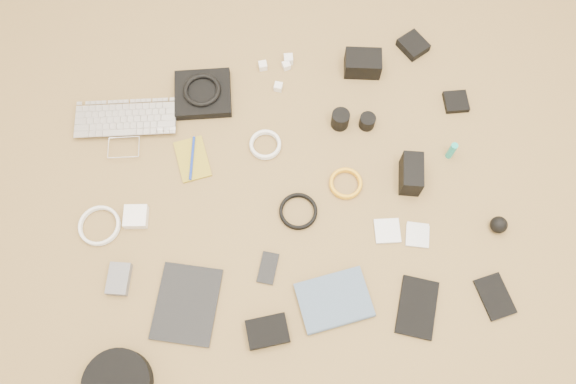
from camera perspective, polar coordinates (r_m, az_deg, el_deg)
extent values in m
cube|color=olive|center=(1.86, -0.80, -1.39)|extent=(4.00, 4.00, 0.04)
imported|color=silver|center=(2.01, -16.18, 5.87)|extent=(0.38, 0.29, 0.03)
cube|color=black|center=(2.02, -8.63, 9.83)|extent=(0.22, 0.21, 0.03)
torus|color=black|center=(2.00, -8.73, 10.20)|extent=(0.17, 0.17, 0.02)
cube|color=white|center=(2.07, -2.57, 12.69)|extent=(0.03, 0.03, 0.03)
cube|color=white|center=(2.07, -0.17, 12.72)|extent=(0.03, 0.03, 0.02)
cube|color=white|center=(2.08, 0.05, 13.34)|extent=(0.04, 0.04, 0.03)
cube|color=white|center=(2.02, -0.99, 10.64)|extent=(0.04, 0.04, 0.03)
cube|color=black|center=(2.06, 7.60, 12.81)|extent=(0.15, 0.12, 0.07)
cube|color=black|center=(2.16, 12.59, 14.35)|extent=(0.12, 0.12, 0.03)
cube|color=olive|center=(1.93, -9.67, 3.31)|extent=(0.11, 0.16, 0.01)
cylinder|color=#132EA1|center=(1.92, -9.72, 3.42)|extent=(0.04, 0.16, 0.01)
torus|color=white|center=(1.92, -2.31, 4.75)|extent=(0.13, 0.13, 0.01)
cylinder|color=black|center=(1.94, 5.33, 7.36)|extent=(0.08, 0.08, 0.07)
cylinder|color=black|center=(1.96, 8.05, 7.11)|extent=(0.06, 0.06, 0.05)
cube|color=black|center=(2.08, 16.69, 8.78)|extent=(0.09, 0.09, 0.02)
cube|color=white|center=(1.88, -15.20, -2.43)|extent=(0.09, 0.09, 0.03)
torus|color=white|center=(1.91, -18.56, -3.31)|extent=(0.14, 0.14, 0.01)
torus|color=black|center=(1.83, 1.04, -2.03)|extent=(0.16, 0.16, 0.01)
torus|color=gold|center=(1.87, 5.87, 0.81)|extent=(0.14, 0.14, 0.01)
cube|color=black|center=(1.88, 12.40, 1.82)|extent=(0.10, 0.14, 0.09)
cylinder|color=#19A697|center=(1.95, 16.29, 4.05)|extent=(0.03, 0.03, 0.08)
cube|color=slate|center=(1.83, -16.81, -8.45)|extent=(0.09, 0.11, 0.03)
cube|color=black|center=(1.78, -10.25, -11.12)|extent=(0.25, 0.29, 0.01)
cube|color=black|center=(1.78, -2.05, -7.72)|extent=(0.09, 0.11, 0.01)
cube|color=silver|center=(1.83, 10.05, -3.92)|extent=(0.09, 0.09, 0.01)
cube|color=silver|center=(1.85, 13.01, -4.37)|extent=(0.09, 0.09, 0.01)
cube|color=silver|center=(1.85, 13.01, -4.11)|extent=(0.09, 0.09, 0.01)
sphere|color=black|center=(1.91, 20.62, -3.13)|extent=(0.06, 0.06, 0.05)
cylinder|color=black|center=(1.77, -16.91, -18.12)|extent=(0.24, 0.24, 0.05)
cube|color=black|center=(1.73, -2.09, -13.98)|extent=(0.12, 0.09, 0.03)
imported|color=#435871|center=(1.74, 5.51, -13.38)|extent=(0.23, 0.17, 0.02)
cube|color=black|center=(1.79, 12.98, -11.34)|extent=(0.18, 0.21, 0.01)
cube|color=black|center=(1.87, 20.27, -9.93)|extent=(0.10, 0.14, 0.01)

